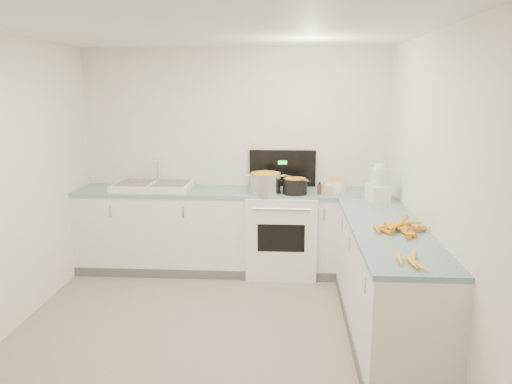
# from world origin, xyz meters

# --- Properties ---
(floor) EXTENTS (3.50, 4.00, 0.00)m
(floor) POSITION_xyz_m (0.00, 0.00, 0.00)
(floor) COLOR gray
(floor) RESTS_ON ground
(ceiling) EXTENTS (3.50, 4.00, 0.00)m
(ceiling) POSITION_xyz_m (0.00, 0.00, 2.50)
(ceiling) COLOR white
(ceiling) RESTS_ON ground
(wall_back) EXTENTS (3.50, 0.00, 2.50)m
(wall_back) POSITION_xyz_m (0.00, 2.00, 1.25)
(wall_back) COLOR white
(wall_back) RESTS_ON ground
(wall_front) EXTENTS (3.50, 0.00, 2.50)m
(wall_front) POSITION_xyz_m (0.00, -2.00, 1.25)
(wall_front) COLOR white
(wall_front) RESTS_ON ground
(wall_right) EXTENTS (0.00, 4.00, 2.50)m
(wall_right) POSITION_xyz_m (1.75, 0.00, 1.25)
(wall_right) COLOR white
(wall_right) RESTS_ON ground
(counter_back) EXTENTS (3.50, 0.62, 0.94)m
(counter_back) POSITION_xyz_m (0.00, 1.70, 0.47)
(counter_back) COLOR white
(counter_back) RESTS_ON ground
(counter_right) EXTENTS (0.62, 2.20, 0.94)m
(counter_right) POSITION_xyz_m (1.45, 0.30, 0.47)
(counter_right) COLOR white
(counter_right) RESTS_ON ground
(stove) EXTENTS (0.76, 0.65, 1.36)m
(stove) POSITION_xyz_m (0.55, 1.69, 0.47)
(stove) COLOR white
(stove) RESTS_ON ground
(sink) EXTENTS (0.86, 0.52, 0.31)m
(sink) POSITION_xyz_m (-0.90, 1.70, 0.98)
(sink) COLOR white
(sink) RESTS_ON counter_back
(steel_pot) EXTENTS (0.44, 0.44, 0.24)m
(steel_pot) POSITION_xyz_m (0.37, 1.54, 1.04)
(steel_pot) COLOR silver
(steel_pot) RESTS_ON stove
(black_pot) EXTENTS (0.32, 0.32, 0.19)m
(black_pot) POSITION_xyz_m (0.69, 1.55, 1.01)
(black_pot) COLOR black
(black_pot) RESTS_ON stove
(wooden_spoon) EXTENTS (0.28, 0.33, 0.02)m
(wooden_spoon) POSITION_xyz_m (0.69, 1.55, 1.12)
(wooden_spoon) COLOR #AD7A47
(wooden_spoon) RESTS_ON black_pot
(mixing_bowl) EXTENTS (0.33, 0.33, 0.12)m
(mixing_bowl) POSITION_xyz_m (1.13, 1.73, 1.00)
(mixing_bowl) COLOR white
(mixing_bowl) RESTS_ON counter_back
(extract_bottle) EXTENTS (0.05, 0.05, 0.11)m
(extract_bottle) POSITION_xyz_m (0.95, 1.54, 1.00)
(extract_bottle) COLOR #593319
(extract_bottle) RESTS_ON counter_back
(spice_jar) EXTENTS (0.06, 0.06, 0.10)m
(spice_jar) POSITION_xyz_m (1.05, 1.53, 0.99)
(spice_jar) COLOR #E5B266
(spice_jar) RESTS_ON counter_back
(food_processor) EXTENTS (0.23, 0.26, 0.38)m
(food_processor) POSITION_xyz_m (1.52, 1.25, 1.10)
(food_processor) COLOR white
(food_processor) RESTS_ON counter_right
(carrot_pile) EXTENTS (0.44, 0.47, 0.09)m
(carrot_pile) POSITION_xyz_m (1.50, 0.18, 0.97)
(carrot_pile) COLOR orange
(carrot_pile) RESTS_ON counter_right
(peeled_carrots) EXTENTS (0.18, 0.35, 0.04)m
(peeled_carrots) POSITION_xyz_m (1.42, -0.59, 0.96)
(peeled_carrots) COLOR #FF9F26
(peeled_carrots) RESTS_ON counter_right
(peelings) EXTENTS (0.20, 0.26, 0.01)m
(peelings) POSITION_xyz_m (-1.09, 1.67, 1.02)
(peelings) COLOR tan
(peelings) RESTS_ON sink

